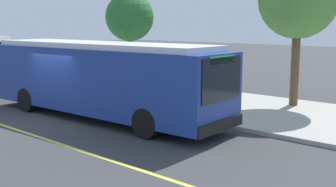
{
  "coord_description": "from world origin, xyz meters",
  "views": [
    {
      "loc": [
        13.88,
        -9.25,
        3.64
      ],
      "look_at": [
        4.34,
        1.47,
        1.25
      ],
      "focal_mm": 44.62,
      "sensor_mm": 36.0,
      "label": 1
    }
  ],
  "objects_px": {
    "waiting_bench": "(160,84)",
    "pedestrian_commuter": "(197,83)",
    "route_sign_post": "(159,64)",
    "transit_bus_main": "(100,77)"
  },
  "relations": [
    {
      "from": "transit_bus_main",
      "to": "route_sign_post",
      "type": "relative_size",
      "value": 3.99
    },
    {
      "from": "waiting_bench",
      "to": "pedestrian_commuter",
      "type": "relative_size",
      "value": 0.95
    },
    {
      "from": "transit_bus_main",
      "to": "waiting_bench",
      "type": "relative_size",
      "value": 6.99
    },
    {
      "from": "waiting_bench",
      "to": "route_sign_post",
      "type": "relative_size",
      "value": 0.57
    },
    {
      "from": "transit_bus_main",
      "to": "route_sign_post",
      "type": "bearing_deg",
      "value": 78.87
    },
    {
      "from": "transit_bus_main",
      "to": "route_sign_post",
      "type": "distance_m",
      "value": 2.83
    },
    {
      "from": "waiting_bench",
      "to": "pedestrian_commuter",
      "type": "xyz_separation_m",
      "value": [
        3.25,
        -1.15,
        0.48
      ]
    },
    {
      "from": "route_sign_post",
      "to": "pedestrian_commuter",
      "type": "xyz_separation_m",
      "value": [
        1.17,
        1.18,
        -0.84
      ]
    },
    {
      "from": "route_sign_post",
      "to": "pedestrian_commuter",
      "type": "bearing_deg",
      "value": 45.38
    },
    {
      "from": "transit_bus_main",
      "to": "pedestrian_commuter",
      "type": "distance_m",
      "value": 4.32
    }
  ]
}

